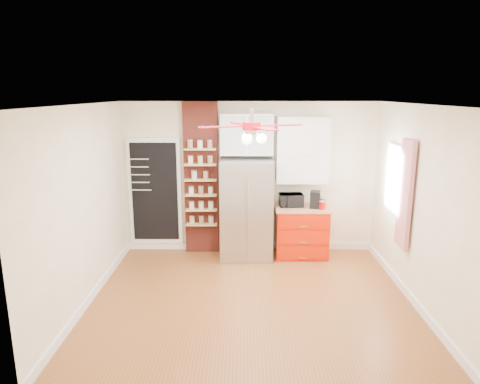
{
  "coord_description": "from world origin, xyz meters",
  "views": [
    {
      "loc": [
        -0.11,
        -5.52,
        2.86
      ],
      "look_at": [
        -0.16,
        0.9,
        1.35
      ],
      "focal_mm": 32.0,
      "sensor_mm": 36.0,
      "label": 1
    }
  ],
  "objects_px": {
    "canister_left": "(322,206)",
    "pantry_jar_oats": "(194,175)",
    "ceiling_fan": "(252,126)",
    "coffee_maker": "(315,199)",
    "red_cabinet": "(301,231)",
    "fridge": "(246,209)",
    "toaster_oven": "(291,200)"
  },
  "relations": [
    {
      "from": "ceiling_fan",
      "to": "pantry_jar_oats",
      "type": "xyz_separation_m",
      "value": [
        -0.96,
        1.76,
        -0.98
      ]
    },
    {
      "from": "canister_left",
      "to": "coffee_maker",
      "type": "bearing_deg",
      "value": 130.44
    },
    {
      "from": "coffee_maker",
      "to": "pantry_jar_oats",
      "type": "distance_m",
      "value": 2.14
    },
    {
      "from": "toaster_oven",
      "to": "coffee_maker",
      "type": "height_order",
      "value": "coffee_maker"
    },
    {
      "from": "ceiling_fan",
      "to": "toaster_oven",
      "type": "relative_size",
      "value": 3.44
    },
    {
      "from": "coffee_maker",
      "to": "red_cabinet",
      "type": "bearing_deg",
      "value": -177.21
    },
    {
      "from": "canister_left",
      "to": "pantry_jar_oats",
      "type": "bearing_deg",
      "value": 173.86
    },
    {
      "from": "red_cabinet",
      "to": "coffee_maker",
      "type": "relative_size",
      "value": 3.27
    },
    {
      "from": "ceiling_fan",
      "to": "fridge",
      "type": "bearing_deg",
      "value": 91.76
    },
    {
      "from": "canister_left",
      "to": "toaster_oven",
      "type": "bearing_deg",
      "value": 158.83
    },
    {
      "from": "fridge",
      "to": "ceiling_fan",
      "type": "xyz_separation_m",
      "value": [
        0.05,
        -1.63,
        1.55
      ]
    },
    {
      "from": "red_cabinet",
      "to": "ceiling_fan",
      "type": "relative_size",
      "value": 0.67
    },
    {
      "from": "toaster_oven",
      "to": "coffee_maker",
      "type": "xyz_separation_m",
      "value": [
        0.41,
        -0.08,
        0.03
      ]
    },
    {
      "from": "fridge",
      "to": "coffee_maker",
      "type": "height_order",
      "value": "fridge"
    },
    {
      "from": "ceiling_fan",
      "to": "pantry_jar_oats",
      "type": "height_order",
      "value": "ceiling_fan"
    },
    {
      "from": "fridge",
      "to": "canister_left",
      "type": "height_order",
      "value": "fridge"
    },
    {
      "from": "red_cabinet",
      "to": "ceiling_fan",
      "type": "xyz_separation_m",
      "value": [
        -0.92,
        -1.68,
        1.97
      ]
    },
    {
      "from": "ceiling_fan",
      "to": "pantry_jar_oats",
      "type": "distance_m",
      "value": 2.23
    },
    {
      "from": "toaster_oven",
      "to": "red_cabinet",
      "type": "bearing_deg",
      "value": -15.94
    },
    {
      "from": "fridge",
      "to": "canister_left",
      "type": "bearing_deg",
      "value": -4.84
    },
    {
      "from": "red_cabinet",
      "to": "fridge",
      "type": "bearing_deg",
      "value": -177.05
    },
    {
      "from": "canister_left",
      "to": "pantry_jar_oats",
      "type": "distance_m",
      "value": 2.26
    },
    {
      "from": "red_cabinet",
      "to": "coffee_maker",
      "type": "height_order",
      "value": "coffee_maker"
    },
    {
      "from": "toaster_oven",
      "to": "fridge",
      "type": "bearing_deg",
      "value": -177.97
    },
    {
      "from": "pantry_jar_oats",
      "to": "ceiling_fan",
      "type": "bearing_deg",
      "value": -61.37
    },
    {
      "from": "toaster_oven",
      "to": "pantry_jar_oats",
      "type": "bearing_deg",
      "value": 174.22
    },
    {
      "from": "fridge",
      "to": "red_cabinet",
      "type": "relative_size",
      "value": 1.86
    },
    {
      "from": "coffee_maker",
      "to": "pantry_jar_oats",
      "type": "relative_size",
      "value": 2.02
    },
    {
      "from": "coffee_maker",
      "to": "toaster_oven",
      "type": "bearing_deg",
      "value": -177.79
    },
    {
      "from": "ceiling_fan",
      "to": "pantry_jar_oats",
      "type": "bearing_deg",
      "value": 118.63
    },
    {
      "from": "red_cabinet",
      "to": "ceiling_fan",
      "type": "height_order",
      "value": "ceiling_fan"
    },
    {
      "from": "pantry_jar_oats",
      "to": "red_cabinet",
      "type": "bearing_deg",
      "value": -2.36
    }
  ]
}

